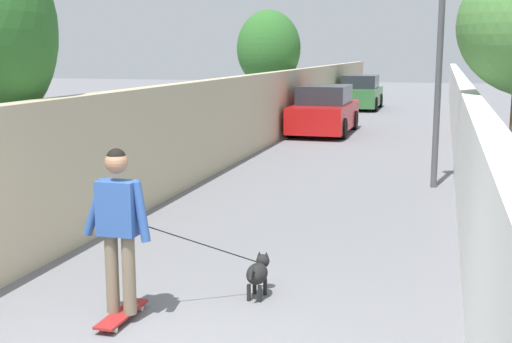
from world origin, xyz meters
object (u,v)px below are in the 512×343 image
object	(u,v)px
skateboard	(122,314)
person_skateboarder	(118,218)
lamp_post	(441,35)
car_near	(324,111)
car_far	(360,93)
dog	(257,272)
tree_left_near	(269,49)

from	to	relation	value
skateboard	person_skateboarder	xyz separation A→B (m)	(-0.00, -0.00, 0.97)
lamp_post	car_near	xyz separation A→B (m)	(8.05, 3.56, -2.20)
car_near	car_far	bearing A→B (deg)	-0.00
lamp_post	car_near	size ratio (longest dim) A/B	1.01
dog	car_far	distance (m)	24.35
dog	tree_left_near	bearing A→B (deg)	14.12
car_near	dog	bearing A→B (deg)	-172.91
tree_left_near	dog	xyz separation A→B (m)	(-16.92, -4.25, -2.42)
person_skateboarder	car_far	world-z (taller)	person_skateboarder
tree_left_near	person_skateboarder	bearing A→B (deg)	-170.03
dog	car_near	xyz separation A→B (m)	(14.68, 1.83, 0.44)
car_near	skateboard	bearing A→B (deg)	-177.38
lamp_post	skateboard	world-z (taller)	lamp_post
skateboard	car_far	bearing A→B (deg)	1.63
tree_left_near	skateboard	size ratio (longest dim) A/B	5.08
dog	skateboard	bearing A→B (deg)	131.91
tree_left_near	car_far	distance (m)	8.00
person_skateboarder	lamp_post	bearing A→B (deg)	-20.43
lamp_post	dog	distance (m)	7.35
car_near	car_far	world-z (taller)	same
person_skateboarder	dog	size ratio (longest dim) A/B	1.28
person_skateboarder	car_near	distance (m)	15.70
person_skateboarder	car_near	bearing A→B (deg)	2.62
tree_left_near	lamp_post	xyz separation A→B (m)	(-10.28, -5.99, 0.21)
skateboard	person_skateboarder	distance (m)	0.97
lamp_post	car_near	distance (m)	9.07
tree_left_near	car_near	distance (m)	3.85
tree_left_near	lamp_post	bearing A→B (deg)	-149.78
car_near	car_far	xyz separation A→B (m)	(9.59, -0.00, -0.00)
dog	car_far	bearing A→B (deg)	4.30
car_far	car_near	bearing A→B (deg)	180.00
lamp_post	skateboard	size ratio (longest dim) A/B	5.30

